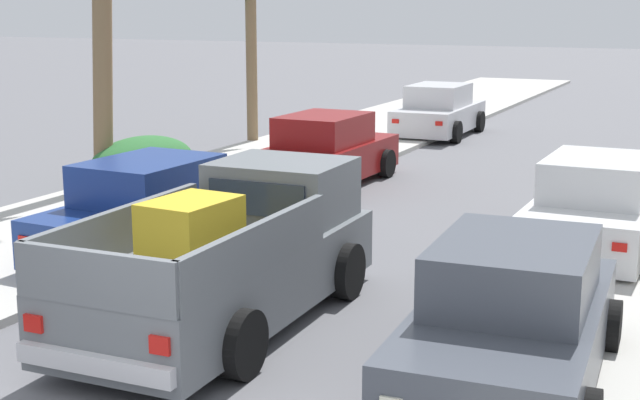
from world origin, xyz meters
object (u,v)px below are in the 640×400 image
Objects in this scene: car_left_near at (511,320)px; hedge_bush at (143,162)px; pickup_truck at (233,257)px; car_right_mid at (325,152)px; car_right_near at (597,208)px; car_right_far at (153,211)px; car_left_mid at (439,112)px.

car_left_near reaches higher than hedge_bush.
pickup_truck is 1.87× the size of hedge_bush.
pickup_truck is 8.88m from car_right_mid.
hedge_bush is (-9.62, 1.30, -0.16)m from car_right_near.
car_right_far is 5.57m from hedge_bush.
car_right_mid reaches higher than hedge_bush.
car_right_near is at bearing 26.61° from car_right_far.
pickup_truck is 1.21× the size of car_left_near.
car_right_near reaches higher than hedge_bush.
car_left_mid is 1.53× the size of hedge_bush.
car_right_mid is (-6.23, 9.07, 0.00)m from car_left_near.
car_right_far reaches higher than hedge_bush.
car_left_mid is (-6.28, 17.35, 0.00)m from car_left_near.
car_right_near and car_right_mid have the same top height.
car_right_near is 7.03m from car_right_mid.
car_left_near and car_right_mid have the same top height.
car_left_mid is at bearing 90.34° from car_right_mid.
car_left_near is 11.01m from car_right_mid.
car_left_near is 6.81m from car_right_far.
car_left_near is 1.01× the size of car_right_mid.
hedge_bush is (-3.40, -1.96, -0.16)m from car_right_mid.
car_right_near is 9.71m from hedge_bush.
pickup_truck is at bearing -124.64° from car_right_near.
car_left_mid is (-6.27, 11.54, 0.00)m from car_right_near.
pickup_truck reaches higher than car_right_near.
car_right_mid is 6.41m from car_right_far.
car_right_far is at bearing -153.39° from car_right_near.
hedge_bush is at bearing -108.11° from car_left_mid.
pickup_truck is 6.35m from car_right_near.
car_right_near and car_left_mid have the same top height.
car_right_mid is at bearing -89.66° from car_left_mid.
car_right_far is (-0.04, -6.41, 0.00)m from car_right_mid.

